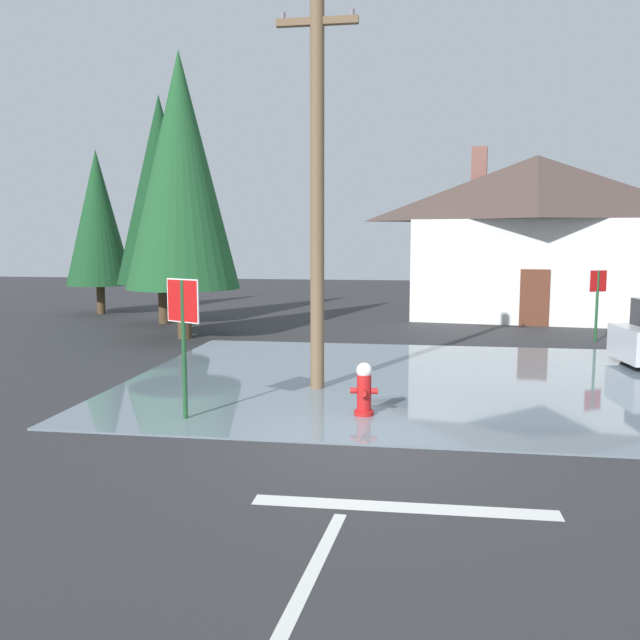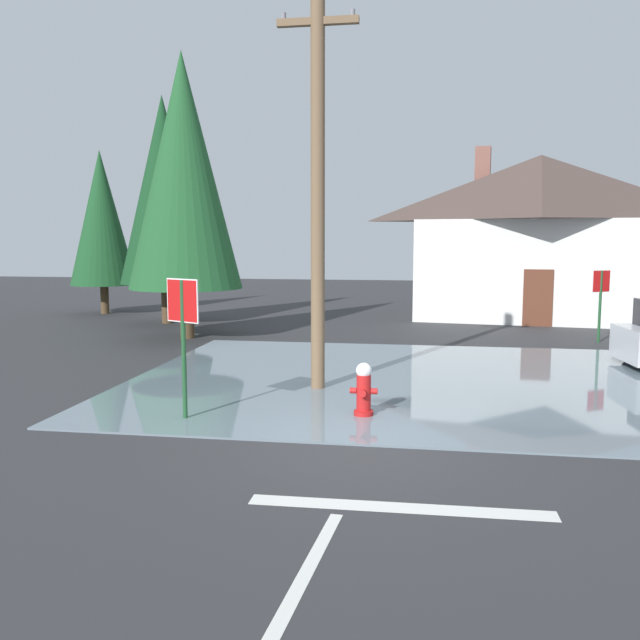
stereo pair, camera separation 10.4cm
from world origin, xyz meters
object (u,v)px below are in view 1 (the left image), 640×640
Objects in this scene: pine_tree_tall_left at (98,218)px; pine_tree_mid_left at (161,190)px; stop_sign_far at (598,291)px; stop_sign_near at (183,320)px; fire_hydrant at (364,390)px; utility_pole at (317,187)px; house at (535,234)px; pine_tree_short_left at (181,172)px.

pine_tree_tall_left is 4.60m from pine_tree_mid_left.
pine_tree_mid_left reaches higher than stop_sign_far.
stop_sign_far is at bearing 48.38° from stop_sign_near.
pine_tree_mid_left is (-8.34, 11.90, 4.30)m from fire_hydrant.
fire_hydrant is 0.12× the size of utility_pole.
pine_tree_mid_left reaches higher than house.
stop_sign_near is 17.78m from pine_tree_tall_left.
house is (8.13, 16.29, 1.50)m from stop_sign_near.
pine_tree_tall_left is (-18.12, 4.97, 2.36)m from stop_sign_far.
house is (-0.91, 6.12, 1.70)m from stop_sign_far.
pine_tree_short_left is at bearing -175.03° from stop_sign_far.
fire_hydrant is at bearing -60.52° from utility_pole.
utility_pole is 10.70m from stop_sign_far.
stop_sign_near is 0.30× the size of pine_tree_mid_left.
house is (6.28, 13.61, -0.87)m from utility_pole.
house is 13.64m from pine_tree_short_left.
stop_sign_near is 0.31× the size of utility_pole.
utility_pole is at bearing 55.46° from stop_sign_near.
pine_tree_short_left is at bearing -46.33° from pine_tree_tall_left.
pine_tree_mid_left is at bearing 170.51° from stop_sign_far.
pine_tree_tall_left is at bearing 164.67° from stop_sign_far.
utility_pole reaches higher than house.
stop_sign_near is 1.12× the size of stop_sign_far.
pine_tree_short_left reaches higher than stop_sign_far.
stop_sign_far is (6.06, 9.50, 1.05)m from fire_hydrant.
fire_hydrant is 0.11× the size of pine_tree_short_left.
pine_tree_tall_left reaches higher than fire_hydrant.
pine_tree_tall_left reaches higher than stop_sign_near.
house is at bearing 63.48° from stop_sign_near.
pine_tree_short_left is at bearing -147.85° from house.
stop_sign_near is at bearing -167.22° from fire_hydrant.
pine_tree_mid_left reaches higher than fire_hydrant.
stop_sign_far is at bearing -81.52° from house.
stop_sign_far is at bearing 46.16° from utility_pole.
stop_sign_near is at bearing -69.99° from pine_tree_short_left.
fire_hydrant is at bearing -50.17° from pine_tree_tall_left.
utility_pole is at bearing -48.74° from pine_tree_tall_left.
pine_tree_mid_left reaches higher than utility_pole.
pine_tree_short_left is (-11.44, -7.19, 1.85)m from house.
utility_pole is at bearing -53.94° from pine_tree_mid_left.
utility_pole reaches higher than stop_sign_far.
house is 1.53× the size of pine_tree_tall_left.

